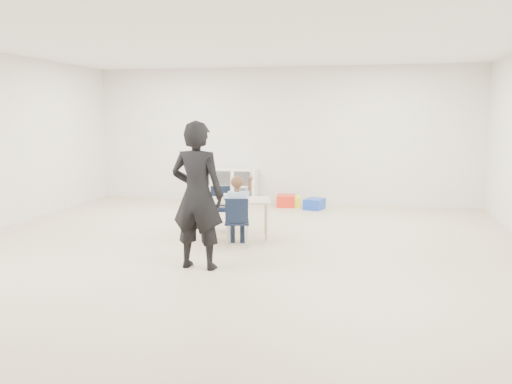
% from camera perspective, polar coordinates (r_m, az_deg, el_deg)
% --- Properties ---
extents(room, '(9.00, 9.02, 2.80)m').
position_cam_1_polar(room, '(6.91, -3.27, 4.70)').
color(room, beige).
rests_on(room, ground).
extents(table, '(1.35, 0.88, 0.57)m').
position_cam_1_polar(table, '(8.07, -2.96, -2.76)').
color(table, beige).
rests_on(table, ground).
extents(chair_near, '(0.39, 0.38, 0.69)m').
position_cam_1_polar(chair_near, '(7.53, -2.01, -3.12)').
color(chair_near, black).
rests_on(chair_near, ground).
extents(chair_far, '(0.39, 0.38, 0.69)m').
position_cam_1_polar(chair_far, '(8.59, -3.81, -1.75)').
color(chair_far, black).
rests_on(chair_far, ground).
extents(child, '(0.55, 0.55, 1.08)m').
position_cam_1_polar(child, '(7.50, -2.01, -1.64)').
color(child, '#B6CFF6').
rests_on(child, chair_near).
extents(lunch_tray_near, '(0.25, 0.20, 0.03)m').
position_cam_1_polar(lunch_tray_near, '(8.06, -2.51, -0.64)').
color(lunch_tray_near, black).
rests_on(lunch_tray_near, table).
extents(lunch_tray_far, '(0.25, 0.20, 0.03)m').
position_cam_1_polar(lunch_tray_far, '(8.11, -5.42, -0.61)').
color(lunch_tray_far, black).
rests_on(lunch_tray_far, table).
extents(milk_carton, '(0.08, 0.08, 0.10)m').
position_cam_1_polar(milk_carton, '(7.91, -3.16, -0.54)').
color(milk_carton, white).
rests_on(milk_carton, table).
extents(bread_roll, '(0.09, 0.09, 0.07)m').
position_cam_1_polar(bread_roll, '(7.90, -1.17, -0.66)').
color(bread_roll, tan).
rests_on(bread_roll, table).
extents(apple_near, '(0.07, 0.07, 0.07)m').
position_cam_1_polar(apple_near, '(8.06, -4.00, -0.50)').
color(apple_near, maroon).
rests_on(apple_near, table).
extents(apple_far, '(0.07, 0.07, 0.07)m').
position_cam_1_polar(apple_far, '(8.00, -6.90, -0.59)').
color(apple_far, maroon).
rests_on(apple_far, table).
extents(cubby_shelf, '(1.40, 0.40, 0.70)m').
position_cam_1_polar(cubby_shelf, '(11.44, -3.36, 0.72)').
color(cubby_shelf, white).
rests_on(cubby_shelf, ground).
extents(adult, '(0.67, 0.47, 1.75)m').
position_cam_1_polar(adult, '(6.38, -6.20, -0.37)').
color(adult, black).
rests_on(adult, ground).
extents(bin_red, '(0.42, 0.51, 0.23)m').
position_cam_1_polar(bin_red, '(10.88, 3.17, -0.91)').
color(bin_red, red).
rests_on(bin_red, ground).
extents(bin_yellow, '(0.40, 0.48, 0.21)m').
position_cam_1_polar(bin_yellow, '(10.88, 3.80, -0.97)').
color(bin_yellow, '#FFF91A').
rests_on(bin_yellow, ground).
extents(bin_blue, '(0.42, 0.49, 0.21)m').
position_cam_1_polar(bin_blue, '(10.58, 6.17, -1.26)').
color(bin_blue, '#183EB4').
rests_on(bin_blue, ground).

